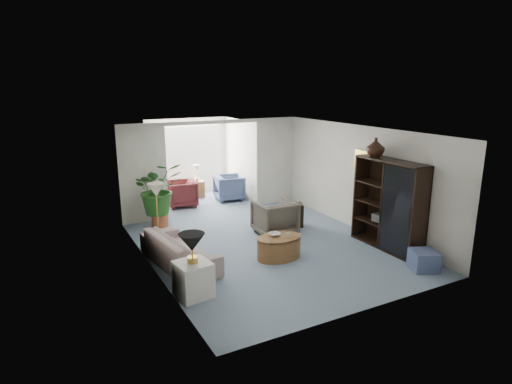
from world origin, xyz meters
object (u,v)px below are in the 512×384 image
coffee_table (279,247)px  coffee_bowl (274,234)px  framed_picture (364,161)px  side_table_dark (293,215)px  sunroom_chair_blue (229,188)px  end_table (193,279)px  sunroom_table (197,189)px  entertainment_cabinet (389,205)px  sunroom_chair_maroon (182,194)px  floor_lamp (156,190)px  wingback_chair (275,218)px  table_lamp (192,242)px  cabinet_urn (376,147)px  plant_pot (160,220)px  ottoman (424,260)px  sofa (179,250)px  coffee_cup (288,235)px

coffee_table → coffee_bowl: coffee_bowl is taller
framed_picture → side_table_dark: (-1.23, 1.07, -1.42)m
coffee_table → sunroom_chair_blue: 4.64m
end_table → coffee_bowl: (2.03, 0.81, 0.18)m
end_table → coffee_bowl: 2.20m
sunroom_table → entertainment_cabinet: bearing=-70.2°
sunroom_chair_maroon → side_table_dark: bearing=40.8°
coffee_bowl → end_table: bearing=-158.2°
floor_lamp → wingback_chair: size_ratio=0.40×
floor_lamp → sunroom_table: floor_lamp is taller
end_table → table_lamp: 0.65m
framed_picture → side_table_dark: 2.16m
coffee_bowl → sunroom_chair_blue: sunroom_chair_blue is taller
floor_lamp → cabinet_urn: (4.29, -1.92, 0.86)m
side_table_dark → cabinet_urn: (1.00, -1.64, 1.83)m
side_table_dark → end_table: bearing=-146.4°
coffee_table → framed_picture: bearing=10.7°
wingback_chair → plant_pot: size_ratio=2.23×
ottoman → side_table_dark: bearing=103.5°
entertainment_cabinet → cabinet_urn: size_ratio=4.73×
table_lamp → plant_pot: bearing=82.5°
plant_pot → wingback_chair: bearing=-39.7°
coffee_table → entertainment_cabinet: (2.34, -0.59, 0.73)m
table_lamp → sofa: bearing=81.6°
coffee_cup → wingback_chair: size_ratio=0.11×
cabinet_urn → sunroom_chair_maroon: (-2.86, 4.63, -1.74)m
sofa → coffee_cup: sofa is taller
side_table_dark → entertainment_cabinet: 2.46m
framed_picture → cabinet_urn: 0.74m
sofa → end_table: bearing=164.4°
end_table → plant_pot: (0.50, 3.80, -0.14)m
coffee_cup → plant_pot: bearing=118.5°
floor_lamp → side_table_dark: size_ratio=0.63×
side_table_dark → cabinet_urn: size_ratio=1.40×
sofa → ottoman: sofa is taller
floor_lamp → cabinet_urn: cabinet_urn is taller
coffee_cup → entertainment_cabinet: entertainment_cabinet is taller
sofa → table_lamp: size_ratio=4.72×
sunroom_chair_blue → sofa: bearing=152.6°
table_lamp → sunroom_table: table_lamp is taller
plant_pot → sunroom_chair_maroon: 1.80m
floor_lamp → sunroom_chair_blue: floor_lamp is taller
table_lamp → coffee_table: (2.08, 0.71, -0.72)m
coffee_cup → ottoman: size_ratio=0.21×
entertainment_cabinet → coffee_cup: bearing=167.4°
coffee_cup → plant_pot: size_ratio=0.25×
sofa → sunroom_chair_blue: (2.86, 3.90, 0.08)m
sofa → side_table_dark: 3.34m
sofa → plant_pot: size_ratio=5.19×
framed_picture → plant_pot: (-4.14, 2.61, -1.54)m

